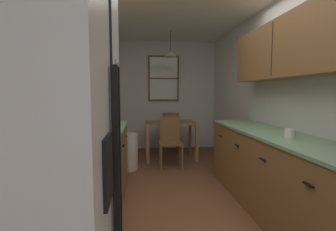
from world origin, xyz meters
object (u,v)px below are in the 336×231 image
at_px(stove_range, 65,220).
at_px(dining_chair_near, 170,139).
at_px(microwave_over_range, 39,37).
at_px(trash_bin, 128,152).
at_px(storage_canister, 78,135).
at_px(table_serving_bowl, 175,120).
at_px(dining_chair_far, 170,130).
at_px(dining_table, 170,128).
at_px(mug_by_coffeemaker, 290,134).
at_px(refrigerator, 17,206).

height_order(stove_range, dining_chair_near, stove_range).
bearing_deg(microwave_over_range, trash_bin, 80.93).
height_order(storage_canister, table_serving_bowl, storage_canister).
xyz_separation_m(dining_chair_near, storage_canister, (-1.05, -2.21, 0.48)).
height_order(dining_chair_far, trash_bin, dining_chair_far).
xyz_separation_m(dining_table, trash_bin, (-0.82, -0.66, -0.31)).
bearing_deg(dining_table, trash_bin, -141.12).
bearing_deg(table_serving_bowl, dining_chair_near, -105.12).
height_order(dining_chair_near, mug_by_coffeemaker, mug_by_coffeemaker).
bearing_deg(microwave_over_range, dining_chair_far, 71.11).
relative_size(refrigerator, table_serving_bowl, 10.00).
bearing_deg(dining_chair_near, stove_range, -111.43).
bearing_deg(storage_canister, trash_bin, 81.91).
distance_m(microwave_over_range, dining_chair_near, 3.13).
xyz_separation_m(refrigerator, stove_range, (-0.06, 0.72, -0.44)).
bearing_deg(refrigerator, microwave_over_range, 103.16).
xyz_separation_m(storage_canister, table_serving_bowl, (1.20, 2.79, -0.20)).
distance_m(dining_chair_near, storage_canister, 2.49).
distance_m(microwave_over_range, table_serving_bowl, 3.61).
bearing_deg(dining_chair_near, microwave_over_range, -113.53).
height_order(dining_chair_far, storage_canister, storage_canister).
relative_size(dining_chair_far, storage_canister, 5.43).
bearing_deg(storage_canister, mug_by_coffeemaker, 2.46).
xyz_separation_m(trash_bin, storage_canister, (-0.30, -2.11, 0.67)).
bearing_deg(dining_table, microwave_over_range, -110.86).
xyz_separation_m(dining_table, dining_chair_near, (-0.07, -0.56, -0.13)).
height_order(stove_range, dining_table, stove_range).
bearing_deg(refrigerator, mug_by_coffeemaker, 33.36).
height_order(dining_table, trash_bin, dining_table).
bearing_deg(storage_canister, refrigerator, -87.02).
height_order(stove_range, mug_by_coffeemaker, stove_range).
distance_m(stove_range, storage_canister, 0.68).
distance_m(stove_range, dining_table, 3.41).
bearing_deg(dining_chair_far, refrigerator, -104.03).
bearing_deg(mug_by_coffeemaker, storage_canister, -177.54).
bearing_deg(dining_table, storage_canister, -111.96).
height_order(dining_chair_near, storage_canister, storage_canister).
distance_m(refrigerator, table_serving_bowl, 4.12).
bearing_deg(dining_table, dining_chair_far, 83.12).
relative_size(mug_by_coffeemaker, table_serving_bowl, 0.70).
bearing_deg(dining_chair_far, dining_chair_near, -97.03).
bearing_deg(dining_chair_far, table_serving_bowl, -87.92).
relative_size(stove_range, dining_chair_far, 1.22).
bearing_deg(table_serving_bowl, mug_by_coffeemaker, -74.43).
height_order(stove_range, table_serving_bowl, stove_range).
relative_size(trash_bin, storage_canister, 3.84).
height_order(dining_chair_near, table_serving_bowl, dining_chair_near).
relative_size(refrigerator, dining_table, 1.83).
bearing_deg(mug_by_coffeemaker, stove_range, -164.84).
height_order(dining_table, table_serving_bowl, table_serving_bowl).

